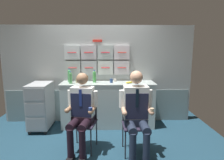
{
  "coord_description": "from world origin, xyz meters",
  "views": [
    {
      "loc": [
        0.21,
        -2.86,
        1.68
      ],
      "look_at": [
        0.29,
        0.25,
        1.14
      ],
      "focal_mm": 30.63,
      "sensor_mm": 36.0,
      "label": 1
    }
  ],
  "objects_px": {
    "crew_member_left": "(81,109)",
    "sparkling_bottle_green": "(94,77)",
    "coffee_cup_spare": "(137,82)",
    "folding_chair_left": "(85,116)",
    "snack_banana": "(130,82)",
    "folding_chair_right": "(135,118)",
    "crew_member_right": "(137,109)",
    "service_trolley": "(41,105)"
  },
  "relations": [
    {
      "from": "service_trolley",
      "to": "crew_member_right",
      "type": "distance_m",
      "value": 2.09
    },
    {
      "from": "crew_member_left",
      "to": "snack_banana",
      "type": "bearing_deg",
      "value": 47.64
    },
    {
      "from": "folding_chair_left",
      "to": "sparkling_bottle_green",
      "type": "bearing_deg",
      "value": 83.14
    },
    {
      "from": "service_trolley",
      "to": "folding_chair_left",
      "type": "relative_size",
      "value": 1.11
    },
    {
      "from": "crew_member_left",
      "to": "snack_banana",
      "type": "xyz_separation_m",
      "value": [
        0.87,
        0.95,
        0.25
      ]
    },
    {
      "from": "crew_member_left",
      "to": "crew_member_right",
      "type": "bearing_deg",
      "value": -7.23
    },
    {
      "from": "service_trolley",
      "to": "snack_banana",
      "type": "bearing_deg",
      "value": 1.42
    },
    {
      "from": "coffee_cup_spare",
      "to": "service_trolley",
      "type": "bearing_deg",
      "value": 179.01
    },
    {
      "from": "folding_chair_right",
      "to": "folding_chair_left",
      "type": "bearing_deg",
      "value": 172.41
    },
    {
      "from": "crew_member_right",
      "to": "snack_banana",
      "type": "xyz_separation_m",
      "value": [
        0.01,
        1.06,
        0.22
      ]
    },
    {
      "from": "folding_chair_right",
      "to": "sparkling_bottle_green",
      "type": "relative_size",
      "value": 3.32
    },
    {
      "from": "service_trolley",
      "to": "coffee_cup_spare",
      "type": "distance_m",
      "value": 2.02
    },
    {
      "from": "folding_chair_right",
      "to": "crew_member_left",
      "type": "bearing_deg",
      "value": -176.7
    },
    {
      "from": "folding_chair_right",
      "to": "coffee_cup_spare",
      "type": "bearing_deg",
      "value": 79.55
    },
    {
      "from": "service_trolley",
      "to": "folding_chair_right",
      "type": "xyz_separation_m",
      "value": [
        1.81,
        -0.86,
        0.03
      ]
    },
    {
      "from": "service_trolley",
      "to": "folding_chair_left",
      "type": "xyz_separation_m",
      "value": [
        0.98,
        -0.75,
        0.03
      ]
    },
    {
      "from": "crew_member_right",
      "to": "sparkling_bottle_green",
      "type": "distance_m",
      "value": 1.43
    },
    {
      "from": "folding_chair_left",
      "to": "service_trolley",
      "type": "bearing_deg",
      "value": 142.72
    },
    {
      "from": "sparkling_bottle_green",
      "to": "coffee_cup_spare",
      "type": "bearing_deg",
      "value": -13.93
    },
    {
      "from": "crew_member_left",
      "to": "snack_banana",
      "type": "height_order",
      "value": "crew_member_left"
    },
    {
      "from": "coffee_cup_spare",
      "to": "sparkling_bottle_green",
      "type": "bearing_deg",
      "value": 166.07
    },
    {
      "from": "crew_member_right",
      "to": "snack_banana",
      "type": "relative_size",
      "value": 7.71
    },
    {
      "from": "coffee_cup_spare",
      "to": "snack_banana",
      "type": "bearing_deg",
      "value": 149.63
    },
    {
      "from": "snack_banana",
      "to": "folding_chair_right",
      "type": "bearing_deg",
      "value": -91.08
    },
    {
      "from": "crew_member_left",
      "to": "coffee_cup_spare",
      "type": "distance_m",
      "value": 1.36
    },
    {
      "from": "service_trolley",
      "to": "folding_chair_left",
      "type": "bearing_deg",
      "value": -37.28
    },
    {
      "from": "crew_member_left",
      "to": "coffee_cup_spare",
      "type": "bearing_deg",
      "value": 41.03
    },
    {
      "from": "crew_member_left",
      "to": "sparkling_bottle_green",
      "type": "distance_m",
      "value": 1.15
    },
    {
      "from": "crew_member_left",
      "to": "sparkling_bottle_green",
      "type": "relative_size",
      "value": 4.93
    },
    {
      "from": "crew_member_left",
      "to": "sparkling_bottle_green",
      "type": "height_order",
      "value": "crew_member_left"
    },
    {
      "from": "folding_chair_left",
      "to": "crew_member_right",
      "type": "distance_m",
      "value": 0.89
    },
    {
      "from": "folding_chair_right",
      "to": "snack_banana",
      "type": "bearing_deg",
      "value": 88.92
    },
    {
      "from": "service_trolley",
      "to": "sparkling_bottle_green",
      "type": "relative_size",
      "value": 3.69
    },
    {
      "from": "coffee_cup_spare",
      "to": "folding_chair_right",
      "type": "bearing_deg",
      "value": -100.45
    },
    {
      "from": "sparkling_bottle_green",
      "to": "crew_member_left",
      "type": "bearing_deg",
      "value": -97.4
    },
    {
      "from": "crew_member_left",
      "to": "folding_chair_right",
      "type": "height_order",
      "value": "crew_member_left"
    },
    {
      "from": "crew_member_right",
      "to": "folding_chair_left",
      "type": "bearing_deg",
      "value": 162.08
    },
    {
      "from": "folding_chair_left",
      "to": "folding_chair_right",
      "type": "distance_m",
      "value": 0.83
    },
    {
      "from": "sparkling_bottle_green",
      "to": "service_trolley",
      "type": "bearing_deg",
      "value": -170.66
    },
    {
      "from": "service_trolley",
      "to": "crew_member_left",
      "type": "xyz_separation_m",
      "value": [
        0.95,
        -0.91,
        0.2
      ]
    },
    {
      "from": "folding_chair_left",
      "to": "crew_member_left",
      "type": "height_order",
      "value": "crew_member_left"
    },
    {
      "from": "coffee_cup_spare",
      "to": "folding_chair_left",
      "type": "bearing_deg",
      "value": -143.73
    }
  ]
}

